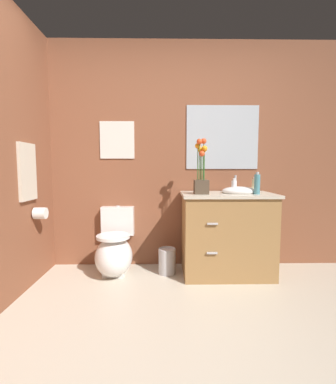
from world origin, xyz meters
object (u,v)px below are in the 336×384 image
Objects in this scene: soap_bottle at (255,186)px; wall_mirror at (222,137)px; vanity_cabinet at (227,233)px; toilet_paper_roll at (40,213)px; wall_poster at (117,140)px; hanging_towel at (27,172)px; flower_vase at (201,174)px; trash_bin at (167,261)px; hand_wash_bottle at (234,186)px; lotion_bottle at (257,184)px; toilet at (115,251)px.

wall_mirror is at bearing 134.37° from soap_bottle.
vanity_cabinet is 1.86m from toilet_paper_roll.
wall_poster reaches higher than hanging_towel.
vanity_cabinet is 0.56m from soap_bottle.
flower_vase is 0.58m from soap_bottle.
vanity_cabinet is at bearing 5.28° from toilet_paper_roll.
wall_mirror reaches higher than wall_poster.
toilet_paper_roll is (-1.84, -0.17, 0.24)m from vanity_cabinet.
toilet_paper_roll is at bearing -171.24° from trash_bin.
hand_wash_bottle is (0.37, 0.16, -0.13)m from flower_vase.
flower_vase is 1.06× the size of hanging_towel.
soap_bottle is 1.56m from wall_poster.
wall_poster is at bearing 170.49° from hand_wash_bottle.
lotion_bottle is 0.54× the size of wall_poster.
toilet is 3.15× the size of lotion_bottle.
trash_bin is at bearing 179.29° from soap_bottle.
wall_mirror reaches higher than flower_vase.
flower_vase is 1.03m from wall_poster.
hand_wash_bottle is at bearing 5.32° from trash_bin.
flower_vase is at bearing 6.95° from hanging_towel.
soap_bottle is at bearing 81.67° from lotion_bottle.
trash_bin is 0.67× the size of wall_poster.
toilet reaches higher than trash_bin.
toilet_paper_roll is (-2.12, -0.18, -0.25)m from soap_bottle.
wall_poster is 1.17m from wall_mirror.
flower_vase is 3.30× the size of soap_bottle.
wall_poster is at bearing 157.61° from flower_vase.
wall_mirror reaches higher than vanity_cabinet.
soap_bottle is 0.41× the size of wall_poster.
wall_poster is 0.98m from hanging_towel.
lotion_bottle is (1.43, -0.14, 0.71)m from toilet.
toilet is 1.43m from hand_wash_bottle.
toilet is 1.20m from flower_vase.
hanging_towel reaches higher than toilet_paper_roll.
toilet_paper_roll is at bearing -145.15° from wall_poster.
trash_bin is at bearing 171.87° from lotion_bottle.
trash_bin is 2.47× the size of toilet_paper_roll.
hand_wash_bottle is at bearing 158.35° from soap_bottle.
flower_vase is 3.67× the size of hand_wash_bottle.
soap_bottle is 0.76× the size of lotion_bottle.
lotion_bottle is 2.17m from hanging_towel.
soap_bottle is at bearing -21.65° from hand_wash_bottle.
wall_mirror is at bearing 12.88° from toilet.
flower_vase is (-0.28, -0.07, 0.61)m from vanity_cabinet.
soap_bottle is at bearing -0.79° from toilet.
hanging_towel is (-1.89, -0.27, 0.64)m from vanity_cabinet.
hanging_towel is 0.41m from toilet_paper_roll.
wall_mirror reaches higher than toilet.
soap_bottle is 2.20m from hanging_towel.
flower_vase is 2.03× the size of trash_bin.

